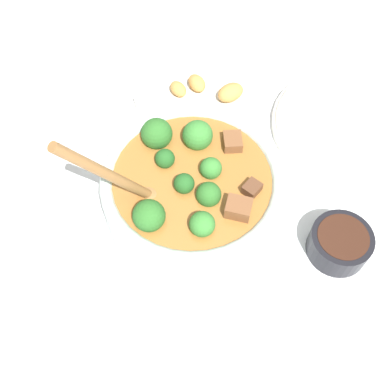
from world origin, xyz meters
TOP-DOWN VIEW (x-y plane):
  - ground_plane at (0.00, 0.00)m, footprint 4.00×4.00m
  - stew_bowl at (0.00, 0.00)m, footprint 0.23×0.24m
  - condiment_bowl at (-0.19, -0.07)m, footprint 0.08×0.08m
  - empty_plate at (-0.11, -0.28)m, footprint 0.25×0.25m
  - food_plate at (0.13, -0.20)m, footprint 0.21×0.21m

SIDE VIEW (x-z plane):
  - ground_plane at x=0.00m, z-range 0.00..0.00m
  - food_plate at x=0.13m, z-range -0.01..0.03m
  - empty_plate at x=-0.11m, z-range 0.00..0.02m
  - condiment_bowl at x=-0.19m, z-range 0.00..0.04m
  - stew_bowl at x=0.00m, z-range -0.06..0.19m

